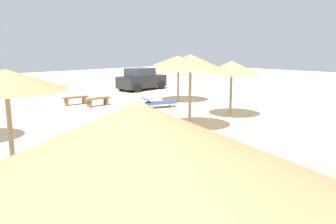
{
  "coord_description": "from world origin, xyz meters",
  "views": [
    {
      "loc": [
        -7.81,
        -4.98,
        3.33
      ],
      "look_at": [
        0.0,
        3.0,
        1.2
      ],
      "focal_mm": 36.47,
      "sensor_mm": 36.0,
      "label": 1
    }
  ],
  "objects": [
    {
      "name": "parasol_3",
      "position": [
        2.09,
        3.9,
        2.75
      ],
      "size": [
        2.74,
        2.74,
        3.06
      ],
      "color": "#75604C",
      "rests_on": "ground"
    },
    {
      "name": "bench_1",
      "position": [
        2.08,
        12.85,
        0.35
      ],
      "size": [
        1.53,
        0.55,
        0.49
      ],
      "color": "brown",
      "rests_on": "ground"
    },
    {
      "name": "parasol_0",
      "position": [
        7.08,
        9.35,
        2.54
      ],
      "size": [
        3.1,
        3.1,
        2.82
      ],
      "color": "#75604C",
      "rests_on": "ground"
    },
    {
      "name": "parked_car",
      "position": [
        9.41,
        15.6,
        0.82
      ],
      "size": [
        4.13,
        2.27,
        1.72
      ],
      "color": "black",
      "rests_on": "ground"
    },
    {
      "name": "parasol_6",
      "position": [
        -4.97,
        3.31,
        2.57
      ],
      "size": [
        2.83,
        2.83,
        2.84
      ],
      "color": "#75604C",
      "rests_on": "ground"
    },
    {
      "name": "lounger_0",
      "position": [
        4.9,
        8.76,
        0.31
      ],
      "size": [
        2.01,
        1.3,
        0.63
      ],
      "color": "#33478C",
      "rests_on": "ground"
    },
    {
      "name": "bench_0",
      "position": [
        2.77,
        11.57,
        0.35
      ],
      "size": [
        1.5,
        0.41,
        0.49
      ],
      "color": "brown",
      "rests_on": "ground"
    },
    {
      "name": "ground_plane",
      "position": [
        0.0,
        0.0,
        0.0
      ],
      "size": [
        80.0,
        80.0,
        0.0
      ],
      "primitive_type": "plane",
      "color": "beige"
    },
    {
      "name": "parasol_5",
      "position": [
        -7.17,
        -4.2,
        2.81
      ],
      "size": [
        3.16,
        3.16,
        3.17
      ],
      "color": "#75604C",
      "rests_on": "ground"
    },
    {
      "name": "lounger_3",
      "position": [
        1.32,
        5.84,
        0.32
      ],
      "size": [
        1.96,
        1.1,
        0.79
      ],
      "color": "#33478C",
      "rests_on": "ground"
    },
    {
      "name": "parasol_7",
      "position": [
        5.51,
        4.37,
        2.38
      ],
      "size": [
        2.65,
        2.65,
        2.7
      ],
      "color": "#75604C",
      "rests_on": "ground"
    }
  ]
}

